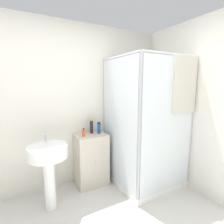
% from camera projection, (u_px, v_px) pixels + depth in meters
% --- Properties ---
extents(wall_back, '(6.40, 0.06, 2.50)m').
position_uv_depth(wall_back, '(62.00, 107.00, 2.64)').
color(wall_back, silver).
rests_on(wall_back, ground_plane).
extents(shower_enclosure, '(0.99, 1.02, 1.98)m').
position_uv_depth(shower_enclosure, '(146.00, 152.00, 2.75)').
color(shower_enclosure, white).
rests_on(shower_enclosure, ground_plane).
extents(vanity_cabinet, '(0.48, 0.38, 0.81)m').
position_uv_depth(vanity_cabinet, '(91.00, 160.00, 2.77)').
color(vanity_cabinet, beige).
rests_on(vanity_cabinet, ground_plane).
extents(sink, '(0.48, 0.48, 0.98)m').
position_uv_depth(sink, '(48.00, 161.00, 2.16)').
color(sink, white).
rests_on(sink, ground_plane).
extents(soap_dispenser, '(0.05, 0.05, 0.13)m').
position_uv_depth(soap_dispenser, '(84.00, 133.00, 2.60)').
color(soap_dispenser, '#E5562D').
rests_on(soap_dispenser, vanity_cabinet).
extents(shampoo_bottle_tall_black, '(0.05, 0.05, 0.23)m').
position_uv_depth(shampoo_bottle_tall_black, '(91.00, 126.00, 2.77)').
color(shampoo_bottle_tall_black, '#281E33').
rests_on(shampoo_bottle_tall_black, vanity_cabinet).
extents(shampoo_bottle_blue, '(0.05, 0.05, 0.18)m').
position_uv_depth(shampoo_bottle_blue, '(99.00, 128.00, 2.76)').
color(shampoo_bottle_blue, '#1E4C93').
rests_on(shampoo_bottle_blue, vanity_cabinet).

